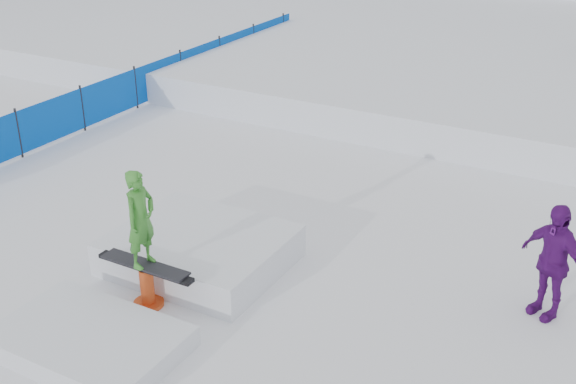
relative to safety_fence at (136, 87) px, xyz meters
The scene contains 5 objects.
ground 9.28m from the safety_fence, 45.44° to the right, with size 120.00×120.00×0.00m, color white.
snow_midrise 11.43m from the safety_fence, 55.34° to the left, with size 50.00×18.00×0.80m, color white.
safety_fence is the anchor object (origin of this frame).
spectator_purple 11.83m from the safety_fence, 21.50° to the right, with size 1.01×0.42×1.72m, color #53106D.
jib_rail_feature 8.71m from the safety_fence, 46.62° to the right, with size 2.60×4.40×2.11m.
Camera 1 is at (5.50, -6.96, 5.92)m, focal length 45.00 mm.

